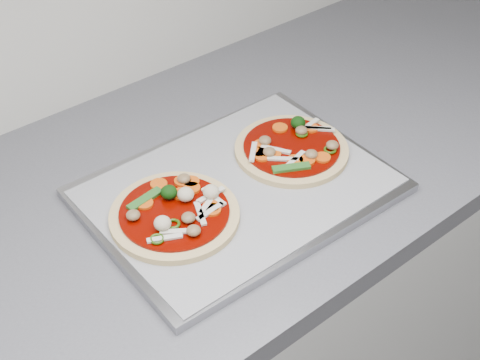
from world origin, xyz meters
TOP-DOWN VIEW (x-y plane):
  - base_cabinet at (0.00, 1.30)m, footprint 3.60×0.60m
  - countertop at (0.00, 1.30)m, footprint 3.60×0.60m
  - baking_tray at (-0.66, 1.23)m, footprint 0.45×0.34m
  - parchment at (-0.66, 1.23)m, footprint 0.42×0.30m
  - pizza_left at (-0.77, 1.23)m, footprint 0.20×0.20m
  - pizza_right at (-0.55, 1.24)m, footprint 0.19×0.19m

SIDE VIEW (x-z plane):
  - base_cabinet at x=0.00m, z-range 0.00..0.86m
  - countertop at x=0.00m, z-range 0.86..0.90m
  - baking_tray at x=-0.66m, z-range 0.90..0.91m
  - parchment at x=-0.66m, z-range 0.91..0.92m
  - pizza_right at x=-0.55m, z-range 0.91..0.94m
  - pizza_left at x=-0.77m, z-range 0.91..0.94m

